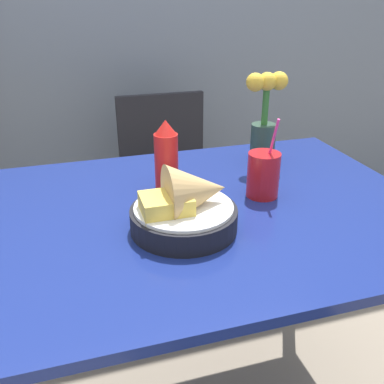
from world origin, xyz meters
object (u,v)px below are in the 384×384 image
Objects in this scene: ketchup_bottle at (166,157)px; drink_cup at (263,176)px; food_basket at (188,207)px; flower_vase at (264,121)px; chair_far_window at (167,171)px.

drink_cup is (0.23, -0.11, -0.04)m from ketchup_bottle.
ketchup_bottle reaches higher than food_basket.
drink_cup is (0.24, 0.11, -0.00)m from food_basket.
ketchup_bottle is (0.01, 0.22, 0.04)m from food_basket.
flower_vase reaches higher than ketchup_bottle.
flower_vase is (0.33, 0.32, 0.08)m from food_basket.
drink_cup reaches higher than food_basket.
chair_far_window is 3.43× the size of food_basket.
flower_vase is (0.33, 0.10, 0.04)m from ketchup_bottle.
flower_vase is at bearing 65.42° from drink_cup.
ketchup_bottle is 0.90× the size of drink_cup.
flower_vase is at bearing -76.17° from chair_far_window.
food_basket is 1.25× the size of ketchup_bottle.
food_basket is at bearing -136.38° from flower_vase.
chair_far_window is 0.77m from flower_vase.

